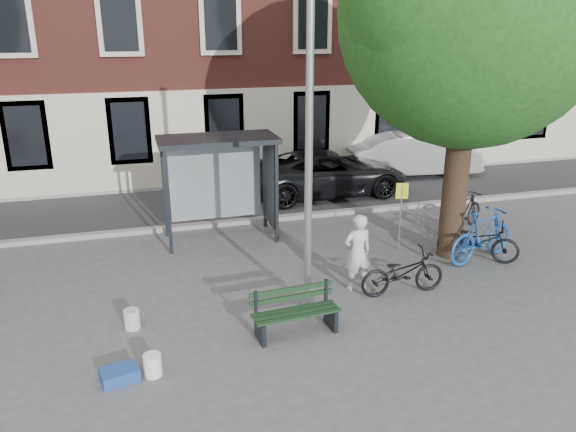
% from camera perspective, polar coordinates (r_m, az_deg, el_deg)
% --- Properties ---
extents(ground, '(90.00, 90.00, 0.00)m').
position_cam_1_polar(ground, '(11.03, 1.94, -9.10)').
color(ground, '#4C4C4F').
rests_on(ground, ground).
extents(road, '(40.00, 4.00, 0.01)m').
position_cam_1_polar(road, '(17.33, -5.16, 1.48)').
color(road, '#28282B').
rests_on(road, ground).
extents(curb_near, '(40.00, 0.25, 0.12)m').
position_cam_1_polar(curb_near, '(15.45, -3.74, -0.47)').
color(curb_near, gray).
rests_on(curb_near, ground).
extents(curb_far, '(40.00, 0.25, 0.12)m').
position_cam_1_polar(curb_far, '(19.20, -6.32, 3.36)').
color(curb_far, gray).
rests_on(curb_far, ground).
extents(lamppost, '(0.28, 0.35, 6.11)m').
position_cam_1_polar(lamppost, '(10.03, 2.12, 5.08)').
color(lamppost, '#9EA0A3').
rests_on(lamppost, ground).
extents(tree_right, '(5.76, 5.60, 8.20)m').
position_cam_1_polar(tree_right, '(12.76, 18.70, 19.96)').
color(tree_right, black).
rests_on(tree_right, ground).
extents(bus_shelter, '(2.85, 1.45, 2.62)m').
position_cam_1_polar(bus_shelter, '(13.96, -5.55, 5.33)').
color(bus_shelter, '#1E2328').
rests_on(bus_shelter, ground).
extents(painter, '(0.61, 0.42, 1.62)m').
position_cam_1_polar(painter, '(11.44, 7.07, -3.70)').
color(painter, silver).
rests_on(painter, ground).
extents(bench, '(1.58, 0.63, 0.80)m').
position_cam_1_polar(bench, '(9.99, 0.74, -9.91)').
color(bench, '#1E2328').
rests_on(bench, ground).
extents(bike_a, '(1.78, 0.67, 0.93)m').
position_cam_1_polar(bike_a, '(11.52, 11.56, -5.65)').
color(bike_a, black).
rests_on(bike_a, ground).
extents(bike_b, '(2.13, 1.18, 1.23)m').
position_cam_1_polar(bike_b, '(13.53, 19.14, -1.88)').
color(bike_b, '#1B4C99').
rests_on(bike_b, ground).
extents(bike_c, '(1.85, 1.56, 0.95)m').
position_cam_1_polar(bike_c, '(13.58, 18.76, -2.40)').
color(bike_c, black).
rests_on(bike_c, ground).
extents(bike_d, '(1.73, 1.26, 1.03)m').
position_cam_1_polar(bike_d, '(15.43, 17.50, 0.43)').
color(bike_d, black).
rests_on(bike_d, ground).
extents(car_dark, '(5.20, 2.57, 1.42)m').
position_cam_1_polar(car_dark, '(17.89, 4.07, 4.42)').
color(car_dark, black).
rests_on(car_dark, ground).
extents(car_silver, '(4.94, 2.17, 1.58)m').
position_cam_1_polar(car_silver, '(20.58, 12.51, 6.18)').
color(car_silver, '#98999F').
rests_on(car_silver, ground).
extents(blue_crate, '(0.63, 0.51, 0.20)m').
position_cam_1_polar(blue_crate, '(9.28, -16.75, -15.19)').
color(blue_crate, '#21449A').
rests_on(blue_crate, ground).
extents(bucket_a, '(0.37, 0.37, 0.36)m').
position_cam_1_polar(bucket_a, '(9.23, -13.60, -14.51)').
color(bucket_a, white).
rests_on(bucket_a, ground).
extents(bucket_c, '(0.35, 0.35, 0.36)m').
position_cam_1_polar(bucket_c, '(10.58, -15.57, -10.06)').
color(bucket_c, silver).
rests_on(bucket_c, ground).
extents(notice_sign, '(0.28, 0.11, 1.67)m').
position_cam_1_polar(notice_sign, '(13.48, 11.43, 1.23)').
color(notice_sign, '#9EA0A3').
rests_on(notice_sign, ground).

